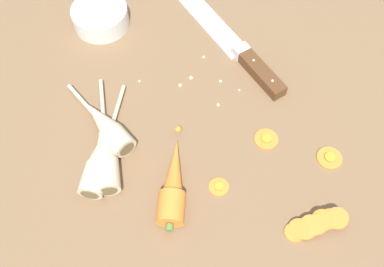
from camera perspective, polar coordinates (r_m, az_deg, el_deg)
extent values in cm
cube|color=brown|center=(76.02, 0.08, -0.03)|extent=(120.00, 90.00, 4.00)
cube|color=silver|center=(89.52, 2.61, 14.53)|extent=(15.29, 18.78, 0.50)
cube|color=silver|center=(83.60, 6.54, 10.78)|extent=(3.55, 3.34, 2.20)
cube|color=brown|center=(80.63, 9.28, 7.78)|extent=(8.72, 10.55, 2.20)
sphere|color=silver|center=(81.02, 8.18, 9.59)|extent=(0.50, 0.50, 0.50)
sphere|color=silver|center=(78.61, 10.63, 6.90)|extent=(0.50, 0.50, 0.50)
cylinder|color=orange|center=(65.77, -2.79, -9.84)|extent=(4.23, 4.93, 4.20)
cone|color=orange|center=(68.03, -2.37, -5.21)|extent=(4.06, 11.79, 3.99)
sphere|color=orange|center=(71.77, -1.85, 0.58)|extent=(1.20, 1.20, 1.20)
cylinder|color=#5B7F3D|center=(64.78, -3.02, -12.37)|extent=(1.21, 1.01, 1.20)
cylinder|color=beige|center=(69.16, -11.20, -5.52)|extent=(5.05, 5.97, 4.00)
cone|color=beige|center=(72.61, -11.58, -0.38)|extent=(5.74, 9.88, 3.80)
cylinder|color=beige|center=(77.43, -11.81, 3.99)|extent=(2.88, 9.95, 0.70)
cylinder|color=brown|center=(68.06, -11.05, -7.49)|extent=(2.80, 0.91, 2.80)
cylinder|color=beige|center=(71.76, -9.66, -0.93)|extent=(5.77, 5.77, 4.00)
cone|color=beige|center=(74.69, -12.22, 2.01)|extent=(7.86, 7.97, 3.80)
cylinder|color=beige|center=(78.73, -14.50, 4.41)|extent=(6.04, 6.27, 0.70)
cylinder|color=brown|center=(70.79, -8.68, -2.05)|extent=(2.23, 2.15, 2.80)
cylinder|color=beige|center=(69.29, -12.87, -6.00)|extent=(4.50, 5.43, 4.00)
cone|color=beige|center=(72.11, -11.40, -1.01)|extent=(4.72, 9.31, 3.80)
cylinder|color=beige|center=(76.29, -9.91, 3.30)|extent=(1.71, 9.72, 0.70)
cylinder|color=brown|center=(68.43, -13.44, -7.89)|extent=(2.82, 0.59, 2.80)
cylinder|color=orange|center=(68.10, 13.43, -12.61)|extent=(3.04, 3.04, 0.70)
cylinder|color=orange|center=(68.12, 13.98, -12.25)|extent=(3.40, 3.29, 2.26)
cylinder|color=orange|center=(68.12, 14.83, -12.15)|extent=(3.44, 3.34, 1.93)
cylinder|color=orange|center=(68.22, 15.48, -11.72)|extent=(3.43, 3.34, 1.71)
cylinder|color=orange|center=(68.25, 16.22, -11.54)|extent=(3.32, 3.21, 2.03)
cylinder|color=orange|center=(68.46, 16.94, -10.97)|extent=(3.48, 3.37, 2.41)
cylinder|color=orange|center=(68.59, 17.86, -10.76)|extent=(3.24, 3.12, 2.10)
cylinder|color=orange|center=(68.69, 18.71, -10.63)|extent=(3.47, 3.36, 2.07)
cylinder|color=orange|center=(74.67, 17.80, -3.06)|extent=(4.20, 4.20, 0.70)
cylinder|color=#FF9E2B|center=(74.44, 17.86, -2.97)|extent=(1.76, 1.76, 0.16)
cylinder|color=orange|center=(73.89, 9.83, -0.70)|extent=(4.09, 4.09, 0.70)
cylinder|color=#FF9E2B|center=(73.66, 9.86, -0.59)|extent=(1.72, 1.72, 0.16)
cylinder|color=orange|center=(69.03, 3.58, -7.06)|extent=(3.26, 3.26, 0.70)
cylinder|color=#FF9E2B|center=(68.78, 3.59, -6.97)|extent=(1.37, 1.37, 0.16)
cylinder|color=white|center=(89.87, -12.05, 14.91)|extent=(11.00, 11.00, 4.00)
cylinder|color=#BCBCB8|center=(89.54, -12.11, 15.13)|extent=(8.80, 8.80, 2.80)
sphere|color=beige|center=(79.93, 3.80, 7.05)|extent=(0.56, 0.56, 0.56)
sphere|color=beige|center=(82.54, 9.10, 8.57)|extent=(0.58, 0.58, 0.58)
sphere|color=beige|center=(83.42, 1.58, 10.23)|extent=(0.57, 0.57, 0.57)
sphere|color=beige|center=(80.39, -7.02, 7.04)|extent=(0.52, 0.52, 0.52)
sphere|color=beige|center=(76.79, 3.50, 3.93)|extent=(0.59, 0.59, 0.59)
sphere|color=beige|center=(80.18, -0.14, 7.55)|extent=(0.71, 0.71, 0.71)
sphere|color=beige|center=(79.19, -1.59, 6.57)|extent=(0.67, 0.67, 0.67)
sphere|color=beige|center=(79.07, 6.32, 5.82)|extent=(0.42, 0.42, 0.42)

